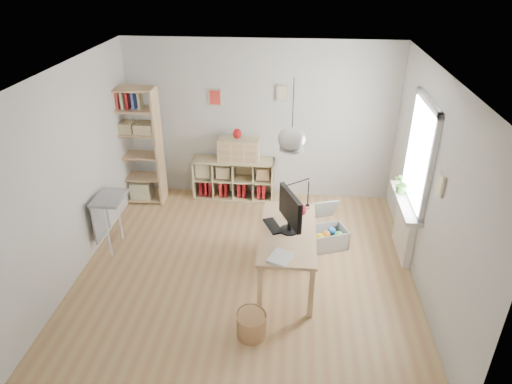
# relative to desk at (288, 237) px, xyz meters

# --- Properties ---
(ground) EXTENTS (4.50, 4.50, 0.00)m
(ground) POSITION_rel_desk_xyz_m (-0.55, 0.15, -0.66)
(ground) COLOR tan
(ground) RESTS_ON ground
(room_shell) EXTENTS (4.50, 4.50, 4.50)m
(room_shell) POSITION_rel_desk_xyz_m (-0.00, 0.00, 1.34)
(room_shell) COLOR silver
(room_shell) RESTS_ON ground
(window_unit) EXTENTS (0.07, 1.16, 1.46)m
(window_unit) POSITION_rel_desk_xyz_m (1.68, 0.75, 0.89)
(window_unit) COLOR white
(window_unit) RESTS_ON ground
(radiator) EXTENTS (0.10, 0.80, 0.80)m
(radiator) POSITION_rel_desk_xyz_m (1.64, 0.75, -0.26)
(radiator) COLOR white
(radiator) RESTS_ON ground
(windowsill) EXTENTS (0.22, 1.20, 0.06)m
(windowsill) POSITION_rel_desk_xyz_m (1.59, 0.75, 0.17)
(windowsill) COLOR silver
(windowsill) RESTS_ON radiator
(desk) EXTENTS (0.70, 1.50, 0.75)m
(desk) POSITION_rel_desk_xyz_m (0.00, 0.00, 0.00)
(desk) COLOR tan
(desk) RESTS_ON ground
(cube_shelf) EXTENTS (1.40, 0.38, 0.72)m
(cube_shelf) POSITION_rel_desk_xyz_m (-1.02, 2.23, -0.36)
(cube_shelf) COLOR beige
(cube_shelf) RESTS_ON ground
(tall_bookshelf) EXTENTS (0.80, 0.38, 2.00)m
(tall_bookshelf) POSITION_rel_desk_xyz_m (-2.59, 1.95, 0.43)
(tall_bookshelf) COLOR tan
(tall_bookshelf) RESTS_ON ground
(side_table) EXTENTS (0.40, 0.55, 0.85)m
(side_table) POSITION_rel_desk_xyz_m (-2.59, 0.50, 0.01)
(side_table) COLOR gray
(side_table) RESTS_ON ground
(chair) EXTENTS (0.41, 0.41, 0.78)m
(chair) POSITION_rel_desk_xyz_m (0.09, 0.44, -0.21)
(chair) COLOR gray
(chair) RESTS_ON ground
(wicker_basket) EXTENTS (0.34, 0.34, 0.47)m
(wicker_basket) POSITION_rel_desk_xyz_m (-0.36, -1.06, -0.50)
(wicker_basket) COLOR #AC754D
(wicker_basket) RESTS_ON ground
(storage_chest) EXTENTS (0.75, 0.79, 0.60)m
(storage_chest) POSITION_rel_desk_xyz_m (0.55, 0.86, -0.46)
(storage_chest) COLOR #B0B0AC
(storage_chest) RESTS_ON ground
(monitor) EXTENTS (0.29, 0.60, 0.54)m
(monitor) POSITION_rel_desk_xyz_m (0.01, 0.01, 0.40)
(monitor) COLOR black
(monitor) RESTS_ON desk
(keyboard) EXTENTS (0.29, 0.41, 0.02)m
(keyboard) POSITION_rel_desk_xyz_m (-0.20, 0.09, 0.10)
(keyboard) COLOR black
(keyboard) RESTS_ON desk
(task_lamp) EXTENTS (0.40, 0.15, 0.42)m
(task_lamp) POSITION_rel_desk_xyz_m (0.06, 0.58, 0.38)
(task_lamp) COLOR black
(task_lamp) RESTS_ON desk
(yarn_ball) EXTENTS (0.16, 0.16, 0.16)m
(yarn_ball) POSITION_rel_desk_xyz_m (0.15, 0.40, 0.17)
(yarn_ball) COLOR #540B16
(yarn_ball) RESTS_ON desk
(paper_tray) EXTENTS (0.33, 0.37, 0.03)m
(paper_tray) POSITION_rel_desk_xyz_m (-0.07, -0.59, 0.11)
(paper_tray) COLOR silver
(paper_tray) RESTS_ON desk
(drawer_chest) EXTENTS (0.70, 0.33, 0.40)m
(drawer_chest) POSITION_rel_desk_xyz_m (-0.90, 2.19, 0.26)
(drawer_chest) COLOR beige
(drawer_chest) RESTS_ON cube_shelf
(red_vase) EXTENTS (0.14, 0.14, 0.17)m
(red_vase) POSITION_rel_desk_xyz_m (-0.92, 2.19, 0.54)
(red_vase) COLOR maroon
(red_vase) RESTS_ON drawer_chest
(potted_plant) EXTENTS (0.33, 0.31, 0.30)m
(potted_plant) POSITION_rel_desk_xyz_m (1.57, 0.98, 0.35)
(potted_plant) COLOR #3A6927
(potted_plant) RESTS_ON windowsill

